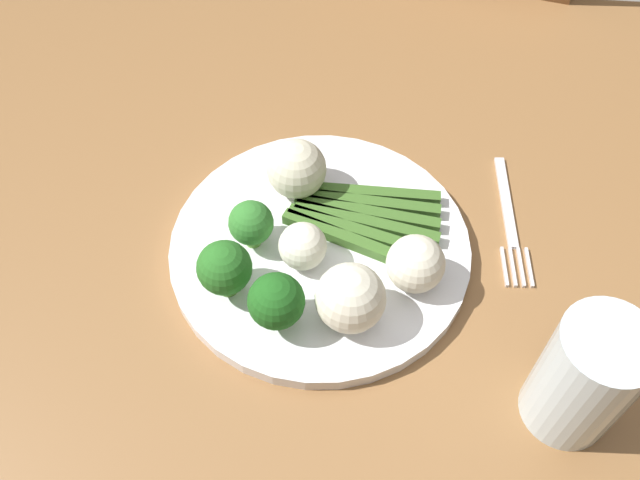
{
  "coord_description": "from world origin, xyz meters",
  "views": [
    {
      "loc": [
        0.01,
        0.35,
        1.3
      ],
      "look_at": [
        0.04,
        -0.04,
        0.77
      ],
      "focal_mm": 38.06,
      "sensor_mm": 36.0,
      "label": 1
    }
  ],
  "objects_px": {
    "cauliflower_front": "(350,298)",
    "fork": "(509,221)",
    "dining_table": "(357,337)",
    "water_glass": "(585,378)",
    "broccoli_back_right": "(251,223)",
    "cauliflower_left": "(415,265)",
    "plate": "(320,247)",
    "chair": "(424,71)",
    "broccoli_near_center": "(276,302)",
    "cauliflower_back": "(303,246)",
    "broccoli_right": "(225,268)",
    "cauliflower_mid": "(296,169)",
    "asparagus_bundle": "(362,218)"
  },
  "relations": [
    {
      "from": "cauliflower_left",
      "to": "cauliflower_mid",
      "type": "relative_size",
      "value": 0.89
    },
    {
      "from": "cauliflower_front",
      "to": "cauliflower_left",
      "type": "relative_size",
      "value": 1.16
    },
    {
      "from": "broccoli_back_right",
      "to": "broccoli_right",
      "type": "distance_m",
      "value": 0.06
    },
    {
      "from": "plate",
      "to": "asparagus_bundle",
      "type": "relative_size",
      "value": 1.88
    },
    {
      "from": "dining_table",
      "to": "broccoli_right",
      "type": "xyz_separation_m",
      "value": [
        0.12,
        0.02,
        0.16
      ]
    },
    {
      "from": "cauliflower_front",
      "to": "chair",
      "type": "bearing_deg",
      "value": -98.91
    },
    {
      "from": "dining_table",
      "to": "cauliflower_front",
      "type": "distance_m",
      "value": 0.16
    },
    {
      "from": "broccoli_back_right",
      "to": "fork",
      "type": "bearing_deg",
      "value": -167.01
    },
    {
      "from": "broccoli_near_center",
      "to": "water_glass",
      "type": "bearing_deg",
      "value": 167.63
    },
    {
      "from": "broccoli_near_center",
      "to": "fork",
      "type": "height_order",
      "value": "broccoli_near_center"
    },
    {
      "from": "dining_table",
      "to": "asparagus_bundle",
      "type": "relative_size",
      "value": 7.83
    },
    {
      "from": "cauliflower_front",
      "to": "water_glass",
      "type": "distance_m",
      "value": 0.2
    },
    {
      "from": "cauliflower_mid",
      "to": "chair",
      "type": "bearing_deg",
      "value": -107.81
    },
    {
      "from": "dining_table",
      "to": "water_glass",
      "type": "distance_m",
      "value": 0.27
    },
    {
      "from": "broccoli_back_right",
      "to": "cauliflower_left",
      "type": "height_order",
      "value": "cauliflower_left"
    },
    {
      "from": "water_glass",
      "to": "cauliflower_front",
      "type": "bearing_deg",
      "value": -19.59
    },
    {
      "from": "broccoli_back_right",
      "to": "broccoli_right",
      "type": "relative_size",
      "value": 0.86
    },
    {
      "from": "fork",
      "to": "cauliflower_mid",
      "type": "bearing_deg",
      "value": -96.41
    },
    {
      "from": "cauliflower_left",
      "to": "fork",
      "type": "xyz_separation_m",
      "value": [
        -0.1,
        -0.09,
        -0.04
      ]
    },
    {
      "from": "chair",
      "to": "water_glass",
      "type": "bearing_deg",
      "value": 108.65
    },
    {
      "from": "chair",
      "to": "water_glass",
      "type": "height_order",
      "value": "water_glass"
    },
    {
      "from": "dining_table",
      "to": "broccoli_back_right",
      "type": "height_order",
      "value": "broccoli_back_right"
    },
    {
      "from": "cauliflower_back",
      "to": "cauliflower_front",
      "type": "bearing_deg",
      "value": 129.59
    },
    {
      "from": "cauliflower_left",
      "to": "cauliflower_back",
      "type": "bearing_deg",
      "value": -8.17
    },
    {
      "from": "cauliflower_front",
      "to": "broccoli_back_right",
      "type": "bearing_deg",
      "value": -37.18
    },
    {
      "from": "broccoli_near_center",
      "to": "cauliflower_mid",
      "type": "bearing_deg",
      "value": -90.18
    },
    {
      "from": "broccoli_right",
      "to": "cauliflower_front",
      "type": "xyz_separation_m",
      "value": [
        -0.11,
        0.02,
        -0.0
      ]
    },
    {
      "from": "broccoli_right",
      "to": "cauliflower_front",
      "type": "bearing_deg",
      "value": 170.58
    },
    {
      "from": "cauliflower_left",
      "to": "plate",
      "type": "bearing_deg",
      "value": -21.96
    },
    {
      "from": "broccoli_back_right",
      "to": "cauliflower_front",
      "type": "distance_m",
      "value": 0.12
    },
    {
      "from": "dining_table",
      "to": "cauliflower_left",
      "type": "xyz_separation_m",
      "value": [
        -0.05,
        0.0,
        0.15
      ]
    },
    {
      "from": "broccoli_back_right",
      "to": "broccoli_near_center",
      "type": "bearing_deg",
      "value": 112.07
    },
    {
      "from": "dining_table",
      "to": "cauliflower_left",
      "type": "bearing_deg",
      "value": 178.64
    },
    {
      "from": "cauliflower_front",
      "to": "cauliflower_mid",
      "type": "bearing_deg",
      "value": -66.82
    },
    {
      "from": "cauliflower_mid",
      "to": "broccoli_right",
      "type": "bearing_deg",
      "value": 68.38
    },
    {
      "from": "broccoli_right",
      "to": "broccoli_near_center",
      "type": "xyz_separation_m",
      "value": [
        -0.05,
        0.03,
        0.0
      ]
    },
    {
      "from": "broccoli_right",
      "to": "water_glass",
      "type": "distance_m",
      "value": 0.31
    },
    {
      "from": "chair",
      "to": "cauliflower_mid",
      "type": "height_order",
      "value": "chair"
    },
    {
      "from": "chair",
      "to": "broccoli_near_center",
      "type": "xyz_separation_m",
      "value": [
        0.17,
        0.68,
        0.3
      ]
    },
    {
      "from": "asparagus_bundle",
      "to": "cauliflower_back",
      "type": "relative_size",
      "value": 3.43
    },
    {
      "from": "chair",
      "to": "cauliflower_back",
      "type": "xyz_separation_m",
      "value": [
        0.15,
        0.61,
        0.29
      ]
    },
    {
      "from": "chair",
      "to": "cauliflower_left",
      "type": "bearing_deg",
      "value": 97.92
    },
    {
      "from": "cauliflower_back",
      "to": "cauliflower_front",
      "type": "height_order",
      "value": "cauliflower_front"
    },
    {
      "from": "chair",
      "to": "broccoli_right",
      "type": "height_order",
      "value": "chair"
    },
    {
      "from": "chair",
      "to": "fork",
      "type": "xyz_separation_m",
      "value": [
        -0.05,
        0.53,
        0.25
      ]
    },
    {
      "from": "plate",
      "to": "cauliflower_back",
      "type": "relative_size",
      "value": 6.43
    },
    {
      "from": "asparagus_bundle",
      "to": "fork",
      "type": "height_order",
      "value": "asparagus_bundle"
    },
    {
      "from": "asparagus_bundle",
      "to": "water_glass",
      "type": "height_order",
      "value": "water_glass"
    },
    {
      "from": "dining_table",
      "to": "broccoli_near_center",
      "type": "bearing_deg",
      "value": 36.88
    },
    {
      "from": "cauliflower_front",
      "to": "fork",
      "type": "relative_size",
      "value": 0.38
    }
  ]
}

